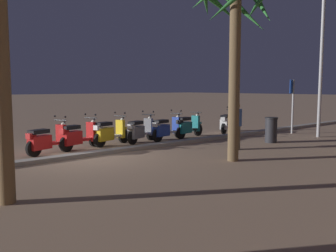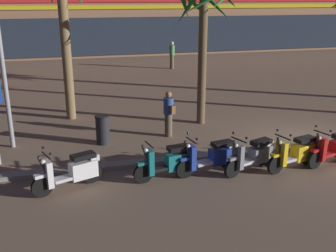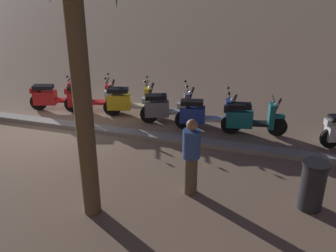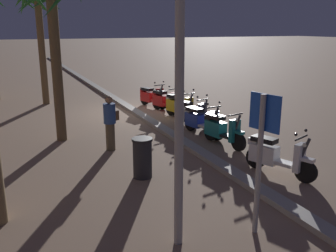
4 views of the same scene
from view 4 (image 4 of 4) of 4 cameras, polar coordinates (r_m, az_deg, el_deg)
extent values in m
plane|color=#93755B|center=(15.43, -5.12, 2.10)|extent=(200.00, 200.00, 0.00)
cube|color=gray|center=(15.41, -5.20, 2.31)|extent=(60.00, 0.36, 0.12)
cylinder|color=black|center=(8.98, 20.34, -6.59)|extent=(0.52, 0.28, 0.52)
cylinder|color=black|center=(9.54, 13.29, -4.77)|extent=(0.52, 0.28, 0.52)
cube|color=silver|center=(9.20, 17.00, -5.38)|extent=(0.66, 0.48, 0.08)
cube|color=white|center=(9.38, 14.49, -4.09)|extent=(0.75, 0.55, 0.44)
cube|color=black|center=(9.28, 14.52, -2.00)|extent=(0.67, 0.50, 0.12)
cube|color=white|center=(8.95, 19.47, -4.60)|extent=(0.25, 0.37, 0.66)
cube|color=white|center=(8.88, 20.51, -4.84)|extent=(0.36, 0.27, 0.08)
cylinder|color=#333338|center=(8.88, 20.01, -3.79)|extent=(0.29, 0.17, 0.69)
cylinder|color=black|center=(8.81, 19.73, -1.71)|extent=(0.24, 0.54, 0.04)
sphere|color=white|center=(8.81, 20.23, -2.71)|extent=(0.12, 0.12, 0.12)
cube|color=silver|center=(9.45, 13.03, -2.24)|extent=(0.30, 0.27, 0.16)
sphere|color=black|center=(9.00, 20.35, -0.64)|extent=(0.07, 0.07, 0.07)
sphere|color=black|center=(8.58, 18.98, -1.25)|extent=(0.07, 0.07, 0.07)
cylinder|color=black|center=(10.72, 10.73, -2.43)|extent=(0.53, 0.19, 0.52)
cylinder|color=black|center=(11.57, 6.54, -0.96)|extent=(0.53, 0.19, 0.52)
cube|color=black|center=(11.09, 8.74, -1.43)|extent=(0.64, 0.38, 0.08)
cube|color=#197075|center=(11.37, 7.28, -0.35)|extent=(0.73, 0.44, 0.45)
cube|color=black|center=(11.29, 7.28, 1.43)|extent=(0.64, 0.40, 0.12)
cube|color=#197075|center=(10.76, 10.14, -0.72)|extent=(0.20, 0.36, 0.66)
cube|color=#197075|center=(10.64, 10.81, -0.94)|extent=(0.34, 0.21, 0.08)
cylinder|color=#333338|center=(10.67, 10.47, -0.04)|extent=(0.29, 0.12, 0.69)
cylinder|color=black|center=(10.65, 10.25, 1.71)|extent=(0.14, 0.56, 0.04)
sphere|color=white|center=(10.61, 10.59, 0.87)|extent=(0.12, 0.12, 0.12)
cube|color=black|center=(11.52, 6.35, 1.22)|extent=(0.27, 0.24, 0.16)
cylinder|color=black|center=(11.61, 7.52, -0.94)|extent=(0.53, 0.20, 0.52)
cylinder|color=black|center=(12.61, 3.45, 0.44)|extent=(0.53, 0.20, 0.52)
cube|color=silver|center=(12.05, 5.56, 0.00)|extent=(0.64, 0.39, 0.08)
cube|color=#233D9E|center=(12.40, 4.08, 0.96)|extent=(0.73, 0.44, 0.43)
cube|color=black|center=(12.34, 4.05, 2.55)|extent=(0.65, 0.41, 0.12)
cube|color=#233D9E|center=(11.67, 6.98, 0.63)|extent=(0.20, 0.36, 0.66)
cube|color=#233D9E|center=(11.54, 7.57, 0.44)|extent=(0.34, 0.22, 0.08)
cylinder|color=#333338|center=(11.57, 7.26, 1.26)|extent=(0.29, 0.12, 0.69)
cylinder|color=black|center=(11.56, 7.05, 2.88)|extent=(0.14, 0.56, 0.04)
sphere|color=white|center=(11.52, 7.36, 2.11)|extent=(0.12, 0.12, 0.12)
cube|color=silver|center=(12.57, 3.25, 2.33)|extent=(0.27, 0.24, 0.16)
sphere|color=black|center=(11.71, 7.89, 3.61)|extent=(0.07, 0.07, 0.07)
sphere|color=black|center=(11.40, 6.10, 3.35)|extent=(0.07, 0.07, 0.07)
cylinder|color=black|center=(12.77, 5.85, 0.58)|extent=(0.52, 0.27, 0.52)
cylinder|color=black|center=(13.59, 1.85, 1.52)|extent=(0.52, 0.27, 0.52)
cube|color=silver|center=(13.12, 3.95, 1.28)|extent=(0.66, 0.47, 0.08)
cube|color=slate|center=(13.40, 2.53, 2.05)|extent=(0.75, 0.54, 0.43)
cube|color=black|center=(13.34, 2.48, 3.52)|extent=(0.67, 0.49, 0.12)
cube|color=slate|center=(12.82, 5.27, 1.98)|extent=(0.25, 0.37, 0.66)
cube|color=slate|center=(12.71, 5.88, 1.84)|extent=(0.36, 0.26, 0.08)
cylinder|color=#333338|center=(12.74, 5.56, 2.57)|extent=(0.29, 0.16, 0.69)
cylinder|color=black|center=(12.72, 5.32, 4.04)|extent=(0.23, 0.54, 0.04)
sphere|color=white|center=(12.69, 5.65, 3.35)|extent=(0.12, 0.12, 0.12)
cube|color=silver|center=(13.55, 1.62, 3.28)|extent=(0.29, 0.27, 0.16)
sphere|color=black|center=(12.89, 5.97, 4.71)|extent=(0.07, 0.07, 0.07)
sphere|color=black|center=(12.54, 4.54, 4.45)|extent=(0.07, 0.07, 0.07)
cylinder|color=black|center=(13.85, 3.68, 1.75)|extent=(0.53, 0.23, 0.52)
cylinder|color=black|center=(14.77, 0.47, 2.62)|extent=(0.53, 0.23, 0.52)
cube|color=silver|center=(14.25, 2.16, 2.40)|extent=(0.65, 0.42, 0.08)
cube|color=gold|center=(14.56, 1.01, 3.16)|extent=(0.74, 0.48, 0.45)
cube|color=black|center=(14.51, 0.97, 4.57)|extent=(0.66, 0.44, 0.12)
cube|color=gold|center=(13.92, 3.21, 3.05)|extent=(0.22, 0.36, 0.66)
cube|color=gold|center=(13.79, 3.70, 2.93)|extent=(0.35, 0.24, 0.08)
cylinder|color=#333338|center=(13.83, 3.43, 3.60)|extent=(0.29, 0.14, 0.69)
cylinder|color=black|center=(13.83, 3.23, 4.96)|extent=(0.18, 0.55, 0.04)
sphere|color=white|center=(13.78, 3.50, 4.32)|extent=(0.12, 0.12, 0.12)
cube|color=silver|center=(14.74, 0.28, 4.34)|extent=(0.28, 0.25, 0.16)
sphere|color=black|center=(13.98, 3.93, 5.55)|extent=(0.07, 0.07, 0.07)
sphere|color=black|center=(13.67, 2.43, 5.36)|extent=(0.07, 0.07, 0.07)
cylinder|color=black|center=(14.91, 1.40, 2.73)|extent=(0.53, 0.24, 0.52)
cylinder|color=black|center=(15.88, -1.69, 3.48)|extent=(0.53, 0.24, 0.52)
cube|color=red|center=(15.34, -0.07, 3.31)|extent=(0.65, 0.44, 0.08)
cube|color=red|center=(15.68, -1.19, 3.96)|extent=(0.74, 0.50, 0.44)
cube|color=black|center=(15.63, -1.24, 5.23)|extent=(0.66, 0.46, 0.12)
cube|color=red|center=(14.98, 0.95, 3.93)|extent=(0.23, 0.37, 0.66)
cube|color=red|center=(14.85, 1.41, 3.82)|extent=(0.35, 0.24, 0.08)
cylinder|color=#333338|center=(14.89, 1.16, 4.45)|extent=(0.29, 0.15, 0.69)
cylinder|color=black|center=(14.90, 0.96, 5.70)|extent=(0.20, 0.55, 0.04)
sphere|color=white|center=(14.85, 1.21, 5.12)|extent=(0.12, 0.12, 0.12)
cube|color=red|center=(15.86, -1.88, 5.00)|extent=(0.29, 0.26, 0.16)
sphere|color=black|center=(15.05, 1.61, 6.25)|extent=(0.07, 0.07, 0.07)
sphere|color=black|center=(14.74, 0.20, 6.08)|extent=(0.07, 0.07, 0.07)
cylinder|color=black|center=(15.89, -0.88, 3.50)|extent=(0.53, 0.25, 0.52)
cylinder|color=black|center=(16.84, -3.60, 4.12)|extent=(0.53, 0.25, 0.52)
cube|color=red|center=(16.31, -2.17, 4.00)|extent=(0.66, 0.45, 0.08)
cube|color=red|center=(16.64, -3.14, 4.52)|extent=(0.74, 0.51, 0.42)
cube|color=black|center=(16.60, -3.20, 5.66)|extent=(0.66, 0.47, 0.12)
cube|color=red|center=(15.97, -1.30, 4.62)|extent=(0.24, 0.37, 0.66)
cube|color=red|center=(15.84, -0.89, 4.53)|extent=(0.35, 0.25, 0.08)
cylinder|color=#333338|center=(15.88, -1.12, 5.11)|extent=(0.29, 0.15, 0.69)
cylinder|color=black|center=(15.89, -1.31, 6.28)|extent=(0.21, 0.55, 0.04)
sphere|color=white|center=(15.84, -1.08, 5.74)|extent=(0.12, 0.12, 0.12)
cube|color=red|center=(16.83, -3.79, 5.44)|extent=(0.29, 0.26, 0.16)
sphere|color=black|center=(16.04, -0.70, 6.80)|extent=(0.07, 0.07, 0.07)
sphere|color=black|center=(15.74, -2.04, 6.63)|extent=(0.07, 0.07, 0.07)
cylinder|color=#939399|center=(6.31, 13.74, -6.04)|extent=(0.09, 0.09, 2.40)
cube|color=#1947B7|center=(6.10, 14.60, 2.02)|extent=(0.59, 0.16, 0.60)
cube|color=white|center=(6.11, 14.68, 2.03)|extent=(0.32, 0.08, 0.33)
cylinder|color=brown|center=(17.66, -18.73, 10.85)|extent=(0.30, 0.30, 4.78)
cone|color=#286B2D|center=(18.29, -19.71, 17.34)|extent=(0.43, 1.48, 1.11)
cone|color=#286B2D|center=(18.11, -21.05, 17.43)|extent=(1.26, 1.27, 1.00)
cone|color=#286B2D|center=(17.03, -20.09, 17.62)|extent=(0.86, 1.46, 1.07)
cone|color=#286B2D|center=(17.05, -18.27, 17.87)|extent=(0.80, 1.50, 1.01)
cone|color=#286B2D|center=(17.52, -17.05, 17.84)|extent=(1.51, 0.72, 1.02)
cone|color=#286B2D|center=(18.19, -17.89, 17.67)|extent=(1.26, 1.27, 1.01)
cylinder|color=brown|center=(11.62, -16.73, 9.33)|extent=(0.31, 0.31, 4.80)
cylinder|color=brown|center=(10.69, -8.80, -1.62)|extent=(0.26, 0.26, 0.79)
cylinder|color=#2D4C8C|center=(10.52, -8.95, 1.91)|extent=(0.34, 0.34, 0.56)
sphere|color=#9E704C|center=(10.44, -9.03, 3.99)|extent=(0.21, 0.21, 0.21)
cube|color=brown|center=(10.68, -8.01, 1.67)|extent=(0.20, 0.17, 0.28)
cylinder|color=#232328|center=(8.68, -3.94, -5.05)|extent=(0.44, 0.44, 0.90)
cylinder|color=black|center=(8.53, -3.99, -2.08)|extent=(0.48, 0.48, 0.06)
cylinder|color=#939399|center=(5.39, 1.83, 15.76)|extent=(0.14, 0.14, 6.98)
camera|label=1|loc=(20.24, -38.65, 7.90)|focal=39.25mm
camera|label=2|loc=(16.46, 44.07, 15.12)|focal=42.45mm
camera|label=3|loc=(9.26, -48.54, 14.79)|focal=40.01mm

